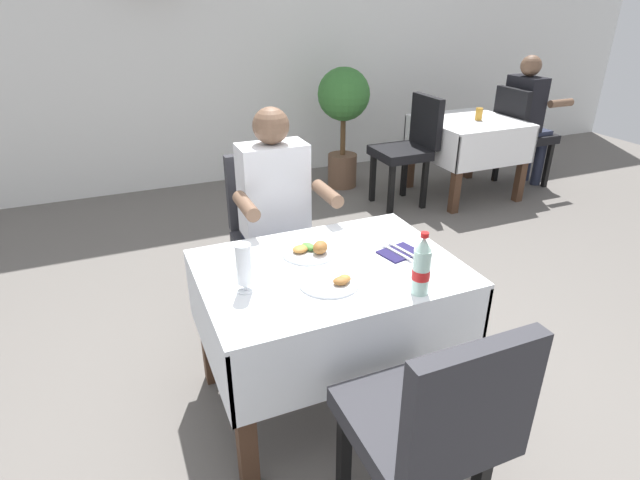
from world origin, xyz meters
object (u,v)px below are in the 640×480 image
beer_glass_left (244,268)px  background_chair_left (409,145)px  plate_far_diner (311,250)px  potted_plant_corner (343,109)px  background_dining_table (467,139)px  seated_diner_far (278,212)px  cola_bottle_primary (422,267)px  chair_far_diner_seat (273,230)px  background_table_tumbler (479,114)px  chair_near_camera_side (431,425)px  plate_near_camera (332,282)px  main_dining_table (329,301)px  background_patron (527,114)px  napkin_cutlery_set (399,252)px  background_chair_right (520,131)px

beer_glass_left → background_chair_left: bearing=45.4°
plate_far_diner → potted_plant_corner: potted_plant_corner is taller
background_dining_table → seated_diner_far: bearing=-149.5°
seated_diner_far → cola_bottle_primary: seated_diner_far is taller
chair_far_diner_seat → cola_bottle_primary: cola_bottle_primary is taller
background_chair_left → background_table_tumbler: (0.69, -0.05, 0.22)m
chair_near_camera_side → potted_plant_corner: 3.76m
plate_near_camera → main_dining_table: bearing=69.7°
plate_far_diner → seated_diner_far: bearing=87.0°
chair_far_diner_seat → plate_near_camera: 0.95m
cola_bottle_primary → plate_near_camera: bearing=146.1°
background_patron → main_dining_table: bearing=-145.7°
chair_far_diner_seat → cola_bottle_primary: size_ratio=3.76×
background_patron → background_table_tumbler: bearing=-175.7°
seated_diner_far → chair_near_camera_side: bearing=-90.0°
chair_near_camera_side → background_table_tumbler: 3.68m
cola_bottle_primary → main_dining_table: bearing=125.6°
beer_glass_left → potted_plant_corner: potted_plant_corner is taller
potted_plant_corner → napkin_cutlery_set: bearing=-110.4°
plate_near_camera → background_table_tumbler: background_table_tumbler is taller
plate_far_diner → background_chair_right: (2.99, 1.91, -0.19)m
main_dining_table → plate_far_diner: plate_far_diner is taller
main_dining_table → background_chair_right: background_chair_right is taller
napkin_cutlery_set → background_chair_right: bearing=38.2°
cola_bottle_primary → background_chair_right: size_ratio=0.27×
background_dining_table → beer_glass_left: bearing=-142.2°
cola_bottle_primary → background_chair_right: bearing=41.2°
plate_far_diner → cola_bottle_primary: bearing=-60.4°
main_dining_table → cola_bottle_primary: (0.24, -0.33, 0.29)m
background_chair_right → background_table_tumbler: (-0.58, -0.05, 0.22)m
plate_far_diner → background_chair_left: bearing=48.0°
chair_far_diner_seat → beer_glass_left: chair_far_diner_seat is taller
seated_diner_far → background_chair_left: 2.19m
seated_diner_far → background_table_tumbler: size_ratio=11.45×
chair_far_diner_seat → background_dining_table: (2.33, 1.26, -0.02)m
chair_far_diner_seat → cola_bottle_primary: bearing=-78.1°
plate_far_diner → beer_glass_left: (-0.35, -0.19, 0.08)m
background_dining_table → background_table_tumbler: bearing=-39.1°
background_chair_right → potted_plant_corner: size_ratio=0.84×
background_table_tumbler → background_chair_left: bearing=176.2°
chair_far_diner_seat → background_patron: background_patron is taller
seated_diner_far → background_patron: bearing=24.5°
background_dining_table → background_chair_right: bearing=0.0°
main_dining_table → beer_glass_left: beer_glass_left is taller
cola_bottle_primary → potted_plant_corner: 3.24m
chair_near_camera_side → background_chair_right: bearing=43.8°
chair_far_diner_seat → background_dining_table: size_ratio=1.13×
plate_far_diner → background_dining_table: (2.36, 1.91, -0.20)m
beer_glass_left → background_dining_table: size_ratio=0.24×
chair_near_camera_side → napkin_cutlery_set: size_ratio=4.94×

